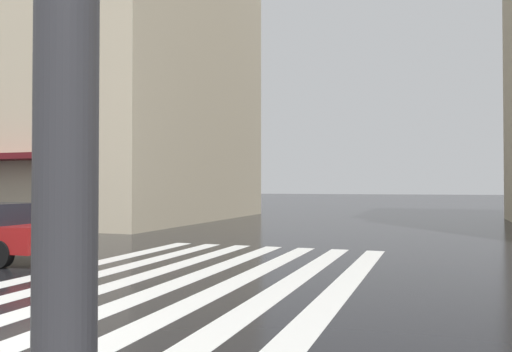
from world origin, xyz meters
name	(u,v)px	position (x,y,z in m)	size (l,w,h in m)	color
zebra_crossing	(168,287)	(4.00, -1.04, 0.00)	(13.00, 6.50, 0.01)	silver
haussmann_block_mid	(35,15)	(20.13, 16.85, 12.01)	(16.48, 23.31, 24.54)	beige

